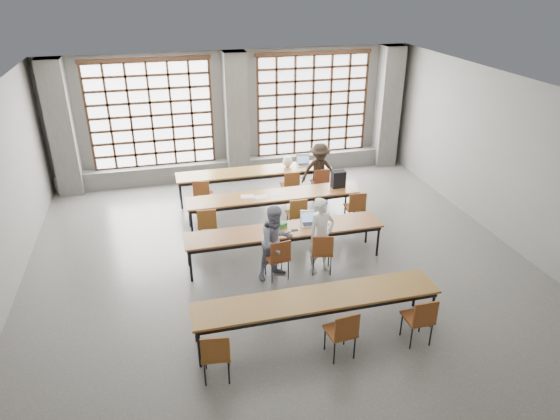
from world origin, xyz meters
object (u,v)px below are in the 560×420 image
(student_female, at_px, (276,242))
(chair_front_right, at_px, (322,249))
(laptop_back, at_px, (303,162))
(plastic_bag, at_px, (288,162))
(chair_near_left, at_px, (216,352))
(mouse, at_px, (330,223))
(chair_back_left, at_px, (202,192))
(chair_front_left, at_px, (278,255))
(chair_near_mid, at_px, (343,330))
(green_box, at_px, (281,226))
(desk_row_a, at_px, (254,173))
(laptop_front, at_px, (310,221))
(chair_back_mid, at_px, (291,184))
(chair_back_right, at_px, (321,181))
(phone, at_px, (295,230))
(desk_row_d, at_px, (317,300))
(student_male, at_px, (321,236))
(chair_mid_left, at_px, (207,222))
(desk_row_c, at_px, (285,232))
(chair_mid_right, at_px, (356,205))
(student_back, at_px, (319,171))
(chair_mid_centre, at_px, (297,212))
(desk_row_b, at_px, (273,197))
(backpack, at_px, (338,179))
(chair_near_right, at_px, (421,316))
(red_pouch, at_px, (216,350))

(student_female, bearing_deg, chair_front_right, -27.02)
(laptop_back, xyz_separation_m, plastic_bag, (-0.45, -0.06, 0.08))
(chair_near_left, xyz_separation_m, mouse, (2.74, 2.95, 0.21))
(chair_front_right, xyz_separation_m, chair_near_left, (-2.38, -2.34, 0.00))
(chair_back_left, distance_m, chair_front_left, 3.47)
(chair_near_mid, height_order, green_box, chair_near_mid)
(desk_row_a, relative_size, laptop_front, 10.29)
(chair_back_mid, bearing_deg, green_box, -109.39)
(chair_back_right, bearing_deg, laptop_back, 108.11)
(chair_near_mid, xyz_separation_m, green_box, (-0.17, 3.05, 0.24))
(phone, bearing_deg, desk_row_d, -96.72)
(student_male, height_order, student_female, student_male)
(chair_front_right, xyz_separation_m, chair_near_mid, (-0.46, -2.34, 0.00))
(chair_near_mid, bearing_deg, chair_near_left, 179.99)
(desk_row_d, bearing_deg, chair_mid_left, 111.58)
(chair_back_mid, bearing_deg, chair_front_right, -94.84)
(chair_front_right, height_order, student_male, student_male)
(student_female, bearing_deg, chair_back_left, 89.63)
(student_male, bearing_deg, laptop_front, 78.09)
(desk_row_c, distance_m, student_male, 0.79)
(desk_row_c, relative_size, laptop_back, 10.62)
(chair_mid_right, relative_size, laptop_front, 2.26)
(desk_row_c, distance_m, student_female, 0.59)
(chair_back_right, xyz_separation_m, green_box, (-1.71, -2.59, 0.24))
(chair_mid_right, relative_size, student_female, 0.59)
(chair_back_left, relative_size, chair_near_mid, 1.00)
(student_back, bearing_deg, student_female, -118.66)
(student_male, bearing_deg, chair_mid_right, 32.92)
(chair_back_right, xyz_separation_m, chair_mid_centre, (-1.08, -1.60, 0.00))
(chair_near_mid, height_order, student_back, student_back)
(desk_row_b, xyz_separation_m, chair_near_mid, (-0.05, -4.67, -0.13))
(chair_near_left, bearing_deg, student_female, 58.79)
(chair_mid_centre, height_order, phone, chair_mid_centre)
(chair_mid_left, bearing_deg, chair_near_left, -95.12)
(backpack, bearing_deg, student_back, 93.99)
(chair_near_mid, distance_m, student_female, 2.51)
(student_back, relative_size, phone, 11.42)
(desk_row_d, distance_m, chair_near_left, 1.83)
(desk_row_b, xyz_separation_m, laptop_back, (1.24, 1.71, 0.13))
(desk_row_a, xyz_separation_m, chair_back_left, (-1.42, -0.63, -0.13))
(chair_mid_right, height_order, student_back, student_back)
(chair_mid_right, height_order, green_box, chair_mid_right)
(chair_near_left, distance_m, chair_near_right, 3.21)
(chair_front_left, bearing_deg, chair_back_left, 107.96)
(chair_back_right, relative_size, red_pouch, 4.40)
(student_female, distance_m, student_back, 3.84)
(desk_row_c, xyz_separation_m, mouse, (0.95, -0.02, 0.08))
(desk_row_d, distance_m, chair_front_right, 1.84)
(chair_mid_right, xyz_separation_m, plastic_bag, (-1.01, 2.28, 0.34))
(chair_front_right, relative_size, laptop_front, 2.26)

